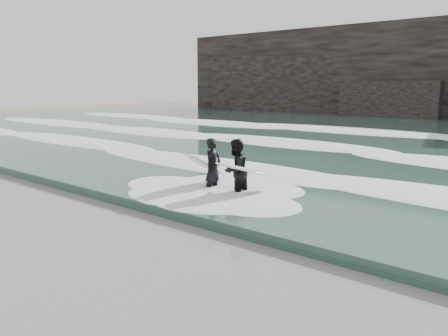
# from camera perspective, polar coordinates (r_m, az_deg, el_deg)

# --- Properties ---
(ground) EXTENTS (120.00, 120.00, 0.00)m
(ground) POSITION_cam_1_polar(r_m,az_deg,el_deg) (9.51, -16.74, -11.78)
(ground) COLOR #897255
(ground) RESTS_ON ground
(sea) EXTENTS (90.00, 52.00, 0.30)m
(sea) POSITION_cam_1_polar(r_m,az_deg,el_deg) (34.79, 26.68, 4.01)
(sea) COLOR #294A3E
(sea) RESTS_ON ground
(foam_near) EXTENTS (60.00, 3.20, 0.20)m
(foam_near) POSITION_cam_1_polar(r_m,az_deg,el_deg) (15.99, 10.77, -0.85)
(foam_near) COLOR white
(foam_near) RESTS_ON sea
(foam_mid) EXTENTS (60.00, 4.00, 0.24)m
(foam_mid) POSITION_cam_1_polar(r_m,az_deg,el_deg) (22.32, 19.36, 2.06)
(foam_mid) COLOR white
(foam_mid) RESTS_ON sea
(foam_far) EXTENTS (60.00, 4.80, 0.30)m
(foam_far) POSITION_cam_1_polar(r_m,az_deg,el_deg) (30.89, 25.08, 3.98)
(foam_far) COLOR white
(foam_far) RESTS_ON sea
(surfer_left) EXTENTS (0.99, 1.96, 1.91)m
(surfer_left) POSITION_cam_1_polar(r_m,az_deg,el_deg) (14.11, -1.66, 0.12)
(surfer_left) COLOR black
(surfer_left) RESTS_ON ground
(surfer_right) EXTENTS (1.46, 2.30, 1.96)m
(surfer_right) POSITION_cam_1_polar(r_m,az_deg,el_deg) (13.43, 1.67, -0.31)
(surfer_right) COLOR black
(surfer_right) RESTS_ON ground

